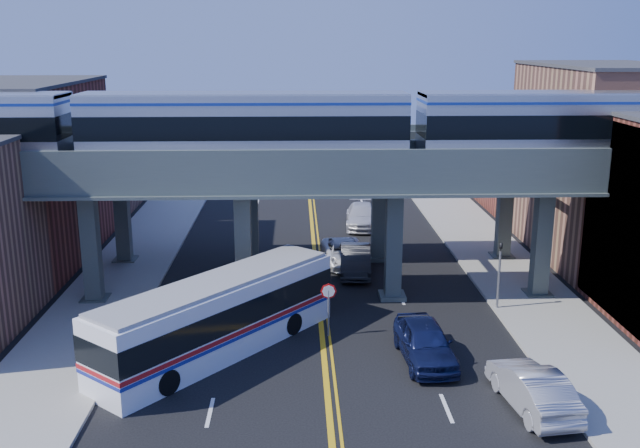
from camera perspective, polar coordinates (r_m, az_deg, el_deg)
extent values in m
plane|color=black|center=(31.50, 0.38, -11.13)|extent=(120.00, 120.00, 0.00)
cube|color=gray|center=(41.98, -16.15, -4.89)|extent=(5.00, 70.00, 0.16)
cube|color=gray|center=(42.61, 15.50, -4.55)|extent=(5.00, 70.00, 0.16)
cube|color=brown|center=(48.31, -22.99, 3.70)|extent=(8.00, 14.00, 11.00)
cube|color=#8F5C4A|center=(60.68, -18.58, 4.68)|extent=(8.00, 10.00, 8.00)
cube|color=#8F5C4A|center=(49.12, 21.75, 4.58)|extent=(8.00, 14.00, 12.00)
cube|color=brown|center=(61.32, 16.86, 5.38)|extent=(8.00, 10.00, 9.00)
cube|color=#216B93|center=(37.06, 23.22, -0.54)|extent=(0.10, 9.50, 9.50)
cube|color=#404A46|center=(39.40, -17.84, -1.83)|extent=(0.85, 0.85, 6.00)
cube|color=#404A46|center=(37.99, -6.15, -1.80)|extent=(0.85, 0.85, 6.00)
cube|color=#404A46|center=(38.23, 5.90, -1.68)|extent=(0.85, 0.85, 6.00)
cube|color=#404A46|center=(40.11, 17.30, -1.51)|extent=(0.85, 0.85, 6.00)
cube|color=#4E5954|center=(37.03, -0.11, 3.75)|extent=(52.00, 3.60, 1.40)
cube|color=#404A46|center=(45.94, -15.53, 0.63)|extent=(0.85, 0.85, 6.00)
cube|color=#404A46|center=(44.73, -5.53, 0.73)|extent=(0.85, 0.85, 6.00)
cube|color=#404A46|center=(44.94, 4.71, 0.82)|extent=(0.85, 0.85, 6.00)
cube|color=#404A46|center=(46.54, 14.54, 0.88)|extent=(0.85, 0.85, 6.00)
cube|color=#4E5954|center=(43.92, -0.40, 5.47)|extent=(52.00, 3.60, 1.40)
cube|color=black|center=(39.62, -23.51, 4.48)|extent=(2.37, 2.37, 0.27)
cube|color=black|center=(37.68, -13.96, 4.80)|extent=(2.37, 2.37, 0.27)
cube|color=black|center=(36.96, 2.22, 5.03)|extent=(2.37, 2.37, 0.27)
cube|color=silver|center=(36.69, -6.03, 7.83)|extent=(16.40, 3.13, 3.45)
cube|color=black|center=(36.67, -6.03, 8.06)|extent=(16.42, 3.19, 1.19)
cube|color=black|center=(38.03, 12.39, 4.98)|extent=(2.37, 2.37, 0.27)
cube|color=silver|center=(39.41, 20.01, 7.50)|extent=(16.40, 3.13, 3.45)
cube|color=black|center=(39.39, 20.03, 7.72)|extent=(16.42, 3.19, 1.19)
cylinder|color=slate|center=(33.79, 0.68, -7.15)|extent=(0.09, 0.09, 2.30)
cylinder|color=red|center=(33.40, 0.69, -5.40)|extent=(0.76, 0.04, 0.76)
cylinder|color=slate|center=(37.86, 14.10, -4.45)|extent=(0.12, 0.12, 3.20)
imported|color=black|center=(37.25, 14.29, -1.47)|extent=(0.15, 0.18, 0.90)
cube|color=white|center=(32.28, -8.10, -7.44)|extent=(10.29, 11.43, 3.27)
cube|color=black|center=(32.13, -8.12, -6.75)|extent=(10.36, 11.49, 1.11)
cube|color=#B21419|center=(32.40, -8.08, -7.96)|extent=(10.35, 11.49, 0.19)
cylinder|color=black|center=(30.35, -13.66, -11.51)|extent=(2.85, 2.65, 1.06)
cylinder|color=black|center=(35.03, -3.81, -7.47)|extent=(2.85, 2.65, 1.06)
imported|color=#10153B|center=(31.76, 8.40, -9.31)|extent=(2.43, 5.31, 1.76)
imported|color=#2E2E30|center=(42.71, 2.86, -2.91)|extent=(2.13, 5.18, 1.67)
imported|color=white|center=(44.49, 1.96, -2.30)|extent=(2.87, 5.51, 1.48)
imported|color=silver|center=(53.42, 3.36, 0.66)|extent=(2.75, 5.81, 1.64)
imported|color=#9C9CA0|center=(28.88, 16.63, -12.46)|extent=(2.42, 5.24, 1.66)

